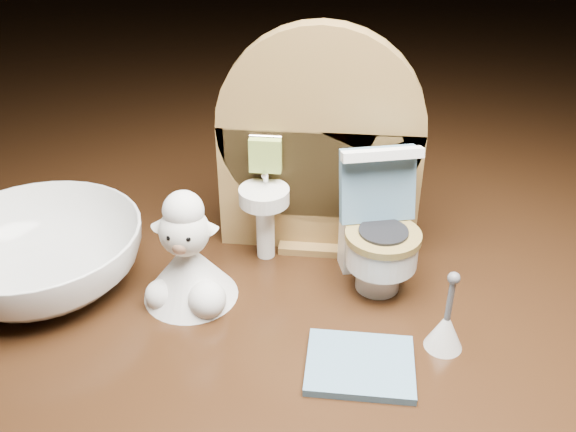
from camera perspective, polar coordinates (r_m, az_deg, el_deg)
name	(u,v)px	position (r m, az deg, el deg)	size (l,w,h in m)	color
backdrop_panel	(318,157)	(0.41, 2.69, 5.26)	(0.13, 0.05, 0.15)	olive
toy_toilet	(377,235)	(0.39, 7.92, -1.71)	(0.05, 0.06, 0.09)	white
bath_mat	(360,365)	(0.35, 6.43, -13.02)	(0.06, 0.05, 0.00)	slate
toilet_brush	(446,328)	(0.36, 13.83, -9.63)	(0.02, 0.02, 0.05)	white
plush_lamb	(188,263)	(0.38, -8.88, -4.12)	(0.06, 0.06, 0.07)	white
ceramic_bowl	(41,257)	(0.42, -21.12, -3.42)	(0.12, 0.12, 0.04)	white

